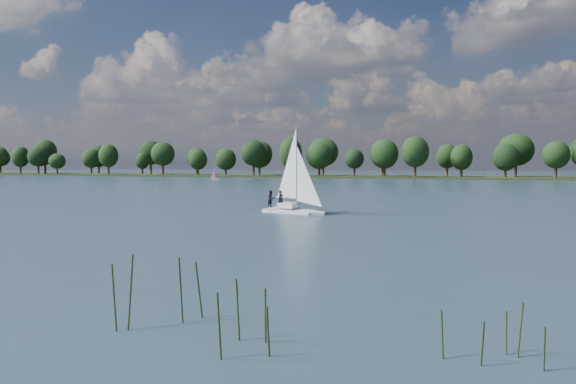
# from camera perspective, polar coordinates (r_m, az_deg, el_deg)

# --- Properties ---
(ground) EXTENTS (700.00, 700.00, 0.00)m
(ground) POSITION_cam_1_polar(r_m,az_deg,el_deg) (128.63, 9.75, 0.13)
(ground) COLOR #233342
(ground) RESTS_ON ground
(far_shore) EXTENTS (660.00, 40.00, 1.50)m
(far_shore) POSITION_cam_1_polar(r_m,az_deg,el_deg) (239.19, 15.50, 1.18)
(far_shore) COLOR black
(far_shore) RESTS_ON ground
(sailboat) EXTENTS (7.71, 4.56, 9.80)m
(sailboat) POSITION_cam_1_polar(r_m,az_deg,el_deg) (69.26, 0.28, 0.36)
(sailboat) COLOR silver
(sailboat) RESTS_ON ground
(dinghy_pink) EXTENTS (3.03, 1.84, 4.53)m
(dinghy_pink) POSITION_cam_1_polar(r_m,az_deg,el_deg) (214.85, -6.51, 1.40)
(dinghy_pink) COLOR white
(dinghy_pink) RESTS_ON ground
(pontoon) EXTENTS (4.04, 2.08, 0.50)m
(pontoon) POSITION_cam_1_polar(r_m,az_deg,el_deg) (291.18, -18.46, 1.37)
(pontoon) COLOR #555759
(pontoon) RESTS_ON ground
(treeline) EXTENTS (562.37, 74.24, 18.35)m
(treeline) POSITION_cam_1_polar(r_m,az_deg,el_deg) (237.27, 12.12, 3.15)
(treeline) COLOR black
(treeline) RESTS_ON ground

